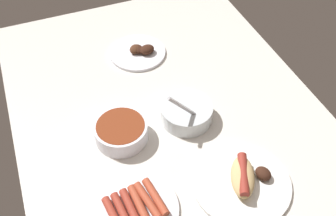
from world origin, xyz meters
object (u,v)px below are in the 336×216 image
bowl_chili (121,131)px  plate_hotdog_assembled (243,180)px  bowl_coleslaw (186,112)px  plate_sausages (135,208)px  plate_grilled_meat (139,52)px

bowl_chili → plate_hotdog_assembled: size_ratio=0.59×
bowl_coleslaw → plate_sausages: 33.01cm
plate_grilled_meat → plate_hotdog_assembled: 59.81cm
plate_grilled_meat → plate_sausages: 59.99cm
plate_grilled_meat → plate_sausages: (56.50, -20.14, 0.06)cm
plate_hotdog_assembled → bowl_chili: bearing=-136.7°
bowl_chili → plate_sausages: bowl_chili is taller
plate_sausages → bowl_chili: bearing=171.1°
plate_grilled_meat → plate_sausages: bearing=-19.6°
plate_grilled_meat → bowl_chili: 37.30cm
bowl_chili → plate_hotdog_assembled: (25.89, 24.40, -1.31)cm
bowl_coleslaw → plate_hotdog_assembled: size_ratio=0.60×
bowl_coleslaw → plate_hotdog_assembled: 26.29cm
bowl_coleslaw → plate_grilled_meat: bowl_coleslaw is taller
plate_hotdog_assembled → plate_grilled_meat: bearing=-172.4°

